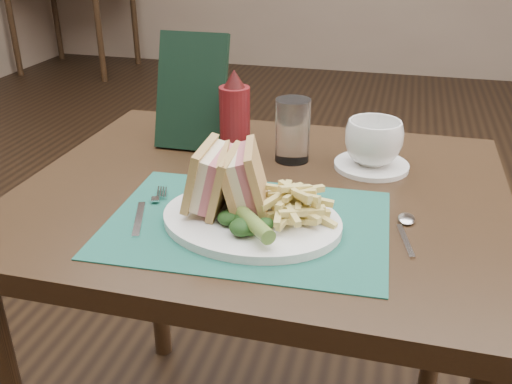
# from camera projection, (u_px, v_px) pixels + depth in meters

# --- Properties ---
(floor) EXTENTS (7.00, 7.00, 0.00)m
(floor) POSITION_uv_depth(u_px,v_px,m) (299.00, 333.00, 1.84)
(floor) COLOR black
(floor) RESTS_ON ground
(wall_back) EXTENTS (6.00, 0.00, 6.00)m
(wall_back) POSITION_uv_depth(u_px,v_px,m) (375.00, 73.00, 4.88)
(wall_back) COLOR gray
(wall_back) RESTS_ON ground
(table_main) EXTENTS (0.90, 0.75, 0.75)m
(table_main) POSITION_uv_depth(u_px,v_px,m) (262.00, 343.00, 1.24)
(table_main) COLOR black
(table_main) RESTS_ON ground
(table_bg_left) EXTENTS (0.90, 0.75, 0.75)m
(table_bg_left) POSITION_uv_depth(u_px,v_px,m) (76.00, 25.00, 4.83)
(table_bg_left) COLOR black
(table_bg_left) RESTS_ON ground
(placemat) EXTENTS (0.47, 0.35, 0.00)m
(placemat) POSITION_uv_depth(u_px,v_px,m) (247.00, 223.00, 0.94)
(placemat) COLOR #1A5547
(placemat) RESTS_ON table_main
(plate) EXTENTS (0.33, 0.28, 0.01)m
(plate) POSITION_uv_depth(u_px,v_px,m) (251.00, 220.00, 0.94)
(plate) COLOR white
(plate) RESTS_ON placemat
(sandwich_half_a) EXTENTS (0.08, 0.12, 0.11)m
(sandwich_half_a) POSITION_uv_depth(u_px,v_px,m) (200.00, 176.00, 0.94)
(sandwich_half_a) COLOR tan
(sandwich_half_a) RESTS_ON plate
(sandwich_half_b) EXTENTS (0.10, 0.13, 0.11)m
(sandwich_half_b) POSITION_uv_depth(u_px,v_px,m) (231.00, 178.00, 0.93)
(sandwich_half_b) COLOR tan
(sandwich_half_b) RESTS_ON plate
(kale_garnish) EXTENTS (0.11, 0.08, 0.03)m
(kale_garnish) POSITION_uv_depth(u_px,v_px,m) (246.00, 225.00, 0.88)
(kale_garnish) COLOR black
(kale_garnish) RESTS_ON plate
(pickle_spear) EXTENTS (0.10, 0.11, 0.03)m
(pickle_spear) POSITION_uv_depth(u_px,v_px,m) (251.00, 221.00, 0.87)
(pickle_spear) COLOR #57762D
(pickle_spear) RESTS_ON plate
(fries_pile) EXTENTS (0.18, 0.20, 0.06)m
(fries_pile) POSITION_uv_depth(u_px,v_px,m) (293.00, 199.00, 0.92)
(fries_pile) COLOR #D1C068
(fries_pile) RESTS_ON plate
(fork) EXTENTS (0.09, 0.17, 0.01)m
(fork) POSITION_uv_depth(u_px,v_px,m) (146.00, 209.00, 0.98)
(fork) COLOR silver
(fork) RESTS_ON placemat
(spoon) EXTENTS (0.07, 0.15, 0.01)m
(spoon) POSITION_uv_depth(u_px,v_px,m) (406.00, 231.00, 0.91)
(spoon) COLOR silver
(spoon) RESTS_ON table_main
(saucer) EXTENTS (0.20, 0.20, 0.01)m
(saucer) POSITION_uv_depth(u_px,v_px,m) (371.00, 165.00, 1.15)
(saucer) COLOR white
(saucer) RESTS_ON table_main
(coffee_cup) EXTENTS (0.16, 0.16, 0.09)m
(coffee_cup) POSITION_uv_depth(u_px,v_px,m) (373.00, 142.00, 1.13)
(coffee_cup) COLOR white
(coffee_cup) RESTS_ON saucer
(drinking_glass) EXTENTS (0.09, 0.09, 0.13)m
(drinking_glass) POSITION_uv_depth(u_px,v_px,m) (293.00, 130.00, 1.16)
(drinking_glass) COLOR white
(drinking_glass) RESTS_ON table_main
(ketchup_bottle) EXTENTS (0.08, 0.08, 0.19)m
(ketchup_bottle) POSITION_uv_depth(u_px,v_px,m) (235.00, 114.00, 1.17)
(ketchup_bottle) COLOR #5E1013
(ketchup_bottle) RESTS_ON table_main
(check_presenter) EXTENTS (0.15, 0.09, 0.24)m
(check_presenter) POSITION_uv_depth(u_px,v_px,m) (192.00, 92.00, 1.22)
(check_presenter) COLOR black
(check_presenter) RESTS_ON table_main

